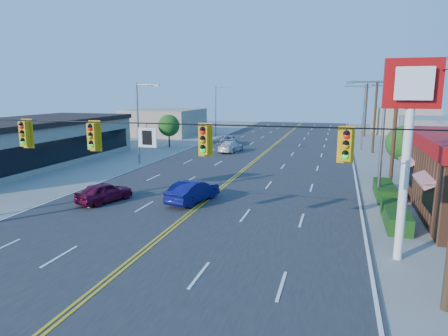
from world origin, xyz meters
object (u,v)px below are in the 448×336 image
(car_magenta, at_px, (104,193))
(car_silver, at_px, (228,140))
(signal_span, at_px, (117,151))
(kfc_pylon, at_px, (409,120))
(car_white, at_px, (231,147))
(car_blue, at_px, (193,192))

(car_magenta, distance_m, car_silver, 29.75)
(car_silver, bearing_deg, signal_span, 85.58)
(car_magenta, relative_size, car_silver, 0.84)
(kfc_pylon, bearing_deg, car_magenta, 166.04)
(signal_span, height_order, car_magenta, signal_span)
(car_white, distance_m, car_silver, 6.71)
(car_blue, bearing_deg, car_white, -67.94)
(kfc_pylon, relative_size, car_silver, 1.86)
(car_blue, relative_size, car_white, 0.96)
(kfc_pylon, xyz_separation_m, car_magenta, (-17.26, 4.29, -5.39))
(car_blue, height_order, car_white, car_blue)
(car_magenta, bearing_deg, car_blue, -144.53)
(car_magenta, height_order, car_silver, car_magenta)
(car_magenta, height_order, car_blue, car_blue)
(kfc_pylon, bearing_deg, car_silver, 116.69)
(kfc_pylon, height_order, car_white, kfc_pylon)
(signal_span, bearing_deg, kfc_pylon, 19.78)
(car_blue, distance_m, car_silver, 28.66)
(kfc_pylon, bearing_deg, signal_span, -160.22)
(car_blue, bearing_deg, signal_span, 106.68)
(signal_span, distance_m, kfc_pylon, 11.87)
(car_magenta, bearing_deg, kfc_pylon, -174.54)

